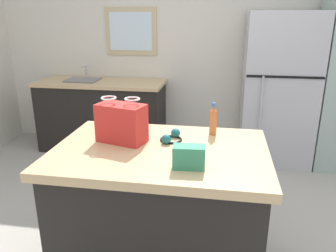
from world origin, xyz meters
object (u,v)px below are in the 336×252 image
at_px(ear_defenders, 171,137).
at_px(kitchen_island, 161,210).
at_px(small_box, 189,157).
at_px(refrigerator, 278,90).
at_px(bottle, 213,121).
at_px(shopping_bag, 121,123).

bearing_deg(ear_defenders, kitchen_island, -107.03).
bearing_deg(small_box, refrigerator, 70.77).
xyz_separation_m(refrigerator, small_box, (-0.81, -2.33, 0.10)).
relative_size(kitchen_island, small_box, 7.69).
bearing_deg(ear_defenders, refrigerator, 63.20).
bearing_deg(refrigerator, kitchen_island, -116.15).
relative_size(small_box, bottle, 0.77).
distance_m(refrigerator, shopping_bag, 2.38).
relative_size(shopping_bag, small_box, 1.97).
xyz_separation_m(kitchen_island, bottle, (0.32, 0.31, 0.56)).
relative_size(small_box, ear_defenders, 0.91).
bearing_deg(refrigerator, shopping_bag, -122.94).
height_order(refrigerator, small_box, refrigerator).
bearing_deg(refrigerator, bottle, -111.68).
xyz_separation_m(kitchen_island, ear_defenders, (0.05, 0.15, 0.48)).
distance_m(small_box, ear_defenders, 0.43).
height_order(shopping_bag, small_box, shopping_bag).
xyz_separation_m(kitchen_island, refrigerator, (1.02, 2.08, 0.42)).
xyz_separation_m(refrigerator, shopping_bag, (-1.29, -2.00, 0.16)).
height_order(kitchen_island, bottle, bottle).
bearing_deg(shopping_bag, kitchen_island, -16.21).
relative_size(shopping_bag, ear_defenders, 1.80).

